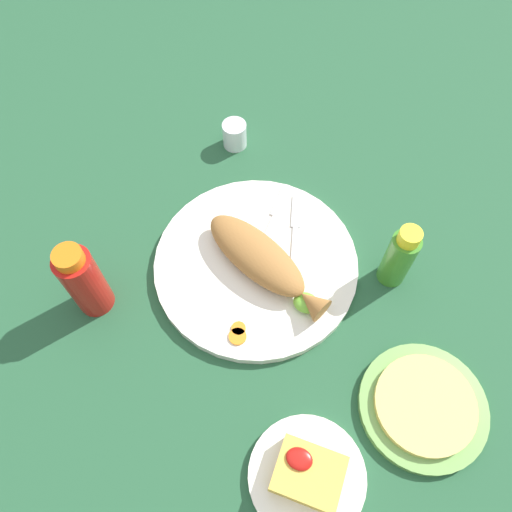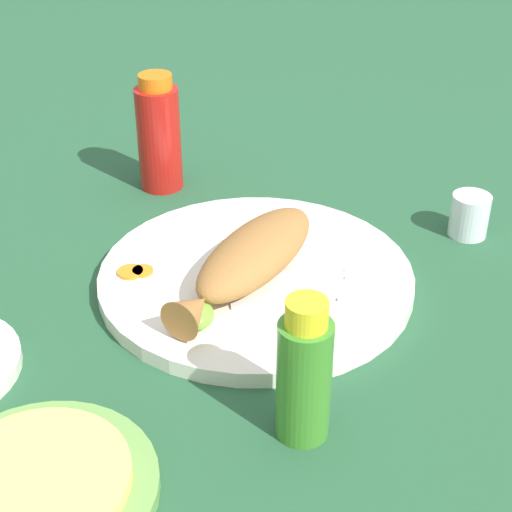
{
  "view_description": "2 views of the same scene",
  "coord_description": "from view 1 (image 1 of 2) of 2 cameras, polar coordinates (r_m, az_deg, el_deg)",
  "views": [
    {
      "loc": [
        -0.14,
        0.4,
        0.79
      ],
      "look_at": [
        0.0,
        0.0,
        0.04
      ],
      "focal_mm": 35.0,
      "sensor_mm": 36.0,
      "label": 1
    },
    {
      "loc": [
        -0.74,
        -0.07,
        0.51
      ],
      "look_at": [
        0.0,
        0.0,
        0.04
      ],
      "focal_mm": 55.0,
      "sensor_mm": 36.0,
      "label": 2
    }
  ],
  "objects": [
    {
      "name": "hot_sauce_bottle_green",
      "position": [
        0.86,
        16.06,
        -0.12
      ],
      "size": [
        0.05,
        0.05,
        0.14
      ],
      "color": "#3D8428",
      "rests_on": "ground_plane"
    },
    {
      "name": "lime_wedge_main",
      "position": [
        0.83,
        5.75,
        -5.34
      ],
      "size": [
        0.04,
        0.04,
        0.02
      ],
      "primitive_type": "ellipsoid",
      "color": "#6BB233",
      "rests_on": "main_plate"
    },
    {
      "name": "carrot_slice_mid",
      "position": [
        0.82,
        -2.12,
        -9.18
      ],
      "size": [
        0.03,
        0.03,
        0.0
      ],
      "primitive_type": "cylinder",
      "color": "orange",
      "rests_on": "main_plate"
    },
    {
      "name": "salt_cup",
      "position": [
        1.04,
        -2.45,
        13.55
      ],
      "size": [
        0.05,
        0.05,
        0.06
      ],
      "color": "silver",
      "rests_on": "ground_plane"
    },
    {
      "name": "side_plate_fries",
      "position": [
        0.79,
        5.84,
        -23.73
      ],
      "size": [
        0.17,
        0.17,
        0.01
      ],
      "primitive_type": "cylinder",
      "color": "white",
      "rests_on": "ground_plane"
    },
    {
      "name": "tortilla_plate",
      "position": [
        0.84,
        18.52,
        -15.99
      ],
      "size": [
        0.2,
        0.2,
        0.01
      ],
      "primitive_type": "cylinder",
      "color": "#6B9E4C",
      "rests_on": "ground_plane"
    },
    {
      "name": "carrot_slice_near",
      "position": [
        0.82,
        -2.01,
        -8.28
      ],
      "size": [
        0.02,
        0.02,
        0.0
      ],
      "primitive_type": "cylinder",
      "color": "orange",
      "rests_on": "main_plate"
    },
    {
      "name": "fried_fish",
      "position": [
        0.85,
        0.62,
        -0.36
      ],
      "size": [
        0.26,
        0.16,
        0.05
      ],
      "rotation": [
        0.0,
        0.0,
        -0.43
      ],
      "color": "#996633",
      "rests_on": "main_plate"
    },
    {
      "name": "main_plate",
      "position": [
        0.88,
        -0.0,
        -0.92
      ],
      "size": [
        0.36,
        0.36,
        0.02
      ],
      "primitive_type": "cylinder",
      "color": "white",
      "rests_on": "ground_plane"
    },
    {
      "name": "fork_far",
      "position": [
        0.91,
        4.52,
        2.82
      ],
      "size": [
        0.06,
        0.18,
        0.0
      ],
      "rotation": [
        0.0,
        0.0,
        4.97
      ],
      "color": "silver",
      "rests_on": "main_plate"
    },
    {
      "name": "tortilla_stack",
      "position": [
        0.83,
        18.78,
        -15.77
      ],
      "size": [
        0.15,
        0.15,
        0.01
      ],
      "primitive_type": "cylinder",
      "color": "#E0C666",
      "rests_on": "tortilla_plate"
    },
    {
      "name": "hot_sauce_bottle_red",
      "position": [
        0.84,
        -19.07,
        -2.71
      ],
      "size": [
        0.06,
        0.06,
        0.16
      ],
      "color": "#B21914",
      "rests_on": "ground_plane"
    },
    {
      "name": "fork_near",
      "position": [
        0.92,
        2.01,
        4.13
      ],
      "size": [
        0.02,
        0.19,
        0.0
      ],
      "rotation": [
        0.0,
        0.0,
        4.69
      ],
      "color": "silver",
      "rests_on": "main_plate"
    },
    {
      "name": "fries_pile",
      "position": [
        0.76,
        5.98,
        -23.5
      ],
      "size": [
        0.09,
        0.08,
        0.04
      ],
      "color": "gold",
      "rests_on": "side_plate_fries"
    },
    {
      "name": "ground_plane",
      "position": [
        0.89,
        -0.0,
        -1.2
      ],
      "size": [
        4.0,
        4.0,
        0.0
      ],
      "primitive_type": "plane",
      "color": "#235133"
    }
  ]
}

